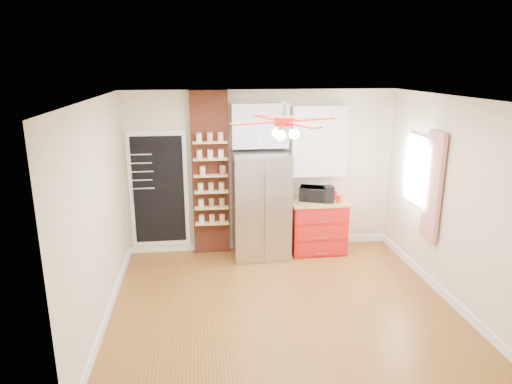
{
  "coord_description": "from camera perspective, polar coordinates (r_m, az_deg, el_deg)",
  "views": [
    {
      "loc": [
        -1.03,
        -5.39,
        3.08
      ],
      "look_at": [
        -0.23,
        0.9,
        1.3
      ],
      "focal_mm": 32.0,
      "sensor_mm": 36.0,
      "label": 1
    }
  ],
  "objects": [
    {
      "name": "pantry_jar_oats",
      "position": [
        7.35,
        -6.7,
        2.64
      ],
      "size": [
        0.11,
        0.11,
        0.14
      ],
      "primitive_type": "cylinder",
      "rotation": [
        0.0,
        0.0,
        0.27
      ],
      "color": "beige",
      "rests_on": "brick_pillar"
    },
    {
      "name": "ceiling",
      "position": [
        5.51,
        3.6,
        11.64
      ],
      "size": [
        4.5,
        4.5,
        0.0
      ],
      "primitive_type": "plane",
      "color": "white",
      "rests_on": "wall_back"
    },
    {
      "name": "brick_pillar",
      "position": [
        7.52,
        -5.72,
        2.24
      ],
      "size": [
        0.6,
        0.16,
        2.7
      ],
      "primitive_type": "cube",
      "color": "brown",
      "rests_on": "floor"
    },
    {
      "name": "toaster_oven",
      "position": [
        7.62,
        7.09,
        -0.2
      ],
      "size": [
        0.5,
        0.41,
        0.23
      ],
      "primitive_type": "imported",
      "rotation": [
        0.0,
        0.0,
        -0.35
      ],
      "color": "black",
      "rests_on": "red_cabinet"
    },
    {
      "name": "curtain",
      "position": [
        6.78,
        21.24,
        0.64
      ],
      "size": [
        0.06,
        0.4,
        1.55
      ],
      "primitive_type": "cube",
      "color": "red",
      "rests_on": "wall_right"
    },
    {
      "name": "red_cabinet",
      "position": [
        7.8,
        7.67,
        -4.22
      ],
      "size": [
        0.94,
        0.64,
        0.9
      ],
      "color": "#B61615",
      "rests_on": "floor"
    },
    {
      "name": "floor",
      "position": [
        6.3,
        3.18,
        -13.68
      ],
      "size": [
        4.5,
        4.5,
        0.0
      ],
      "primitive_type": "plane",
      "color": "brown",
      "rests_on": "ground"
    },
    {
      "name": "ceiling_fan",
      "position": [
        5.53,
        3.55,
        8.79
      ],
      "size": [
        1.4,
        1.4,
        0.44
      ],
      "color": "silver",
      "rests_on": "ceiling"
    },
    {
      "name": "upper_glass_cabinet",
      "position": [
        7.35,
        0.45,
        8.35
      ],
      "size": [
        0.9,
        0.35,
        0.7
      ],
      "primitive_type": "cube",
      "color": "white",
      "rests_on": "wall_back"
    },
    {
      "name": "coffee_maker",
      "position": [
        7.55,
        9.01,
        -0.26
      ],
      "size": [
        0.16,
        0.19,
        0.28
      ],
      "primitive_type": "cube",
      "rotation": [
        0.0,
        0.0,
        -0.02
      ],
      "color": "black",
      "rests_on": "red_cabinet"
    },
    {
      "name": "wall_left",
      "position": [
        5.79,
        -19.09,
        -2.63
      ],
      "size": [
        0.02,
        4.0,
        2.7
      ],
      "primitive_type": "cube",
      "color": "beige",
      "rests_on": "floor"
    },
    {
      "name": "wall_right",
      "position": [
        6.55,
        23.12,
        -0.98
      ],
      "size": [
        0.02,
        4.0,
        2.7
      ],
      "primitive_type": "cube",
      "color": "beige",
      "rests_on": "floor"
    },
    {
      "name": "fridge",
      "position": [
        7.43,
        0.63,
        -1.64
      ],
      "size": [
        0.9,
        0.7,
        1.75
      ],
      "primitive_type": "cube",
      "color": "#A3A3A8",
      "rests_on": "floor"
    },
    {
      "name": "pantry_jar_beans",
      "position": [
        7.35,
        -4.2,
        2.71
      ],
      "size": [
        0.12,
        0.12,
        0.14
      ],
      "primitive_type": "cylinder",
      "rotation": [
        0.0,
        0.0,
        -0.35
      ],
      "color": "#96644C",
      "rests_on": "brick_pillar"
    },
    {
      "name": "upper_shelf_unit",
      "position": [
        7.6,
        7.73,
        6.36
      ],
      "size": [
        0.9,
        0.3,
        1.15
      ],
      "primitive_type": "cube",
      "color": "white",
      "rests_on": "wall_back"
    },
    {
      "name": "wall_back",
      "position": [
        7.66,
        0.63,
        2.58
      ],
      "size": [
        4.5,
        0.02,
        2.7
      ],
      "primitive_type": "cube",
      "color": "beige",
      "rests_on": "floor"
    },
    {
      "name": "canister_right",
      "position": [
        7.76,
        9.75,
        -0.33
      ],
      "size": [
        0.11,
        0.11,
        0.15
      ],
      "primitive_type": "cylinder",
      "rotation": [
        0.0,
        0.0,
        0.19
      ],
      "color": "#AD0917",
      "rests_on": "red_cabinet"
    },
    {
      "name": "chalkboard",
      "position": [
        7.65,
        -12.05,
        0.27
      ],
      "size": [
        0.95,
        0.05,
        1.95
      ],
      "color": "white",
      "rests_on": "wall_back"
    },
    {
      "name": "window",
      "position": [
        7.25,
        19.65,
        2.53
      ],
      "size": [
        0.04,
        0.75,
        1.05
      ],
      "primitive_type": "cube",
      "color": "white",
      "rests_on": "wall_right"
    },
    {
      "name": "wall_front",
      "position": [
        3.95,
        8.8,
        -10.56
      ],
      "size": [
        4.5,
        0.02,
        2.7
      ],
      "primitive_type": "cube",
      "color": "beige",
      "rests_on": "floor"
    },
    {
      "name": "canister_left",
      "position": [
        7.57,
        10.38,
        -0.87
      ],
      "size": [
        0.12,
        0.12,
        0.12
      ],
      "primitive_type": "cylinder",
      "rotation": [
        0.0,
        0.0,
        -0.31
      ],
      "color": "#C1320A",
      "rests_on": "red_cabinet"
    }
  ]
}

